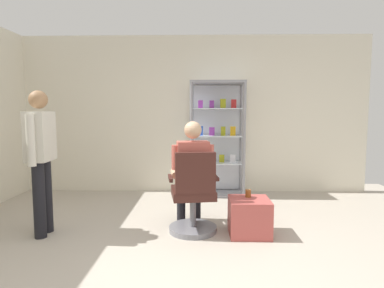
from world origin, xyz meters
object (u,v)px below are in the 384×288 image
storage_crate (249,217)px  tea_glass (248,193)px  office_chair (194,200)px  seated_shopkeeper (192,170)px  standing_customer (41,153)px  display_cabinet_main (217,138)px

storage_crate → tea_glass: bearing=92.7°
office_chair → seated_shopkeeper: 0.36m
office_chair → standing_customer: 1.79m
storage_crate → tea_glass: tea_glass is taller
display_cabinet_main → storage_crate: 2.00m
storage_crate → tea_glass: 0.26m
office_chair → storage_crate: office_chair is taller
display_cabinet_main → seated_shopkeeper: bearing=-103.0°
seated_shopkeeper → storage_crate: (0.66, -0.18, -0.51)m
display_cabinet_main → storage_crate: bearing=-81.3°
storage_crate → tea_glass: size_ratio=5.06×
seated_shopkeeper → office_chair: bearing=-81.2°
tea_glass → display_cabinet_main: bearing=99.0°
display_cabinet_main → standing_customer: display_cabinet_main is taller
display_cabinet_main → storage_crate: display_cabinet_main is taller
office_chair → storage_crate: (0.64, -0.02, -0.19)m
display_cabinet_main → tea_glass: display_cabinet_main is taller
storage_crate → office_chair: bearing=178.0°
display_cabinet_main → seated_shopkeeper: 1.71m
display_cabinet_main → seated_shopkeeper: size_ratio=1.47×
office_chair → standing_customer: bearing=-177.1°
display_cabinet_main → standing_customer: 2.80m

